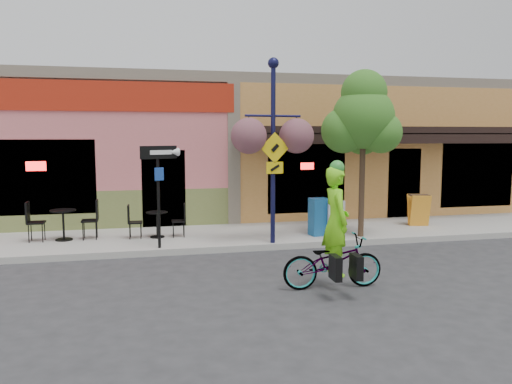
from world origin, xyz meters
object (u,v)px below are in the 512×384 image
Objects in this scene: building at (241,148)px; cyclist_rider at (336,235)px; bicycle at (333,262)px; newspaper_box_grey at (335,218)px; lamp_post at (273,152)px; street_tree at (363,153)px; newspaper_box_blue at (319,217)px; one_way_sign at (159,197)px.

cyclist_rider is at bearing -91.53° from building.
bicycle is 0.49m from cyclist_rider.
building is at bearing 108.54° from newspaper_box_grey.
lamp_post is 2.40m from street_tree.
newspaper_box_blue is 0.23× the size of street_tree.
building is 6.68m from newspaper_box_grey.
bicycle is 0.94× the size of cyclist_rider.
newspaper_box_grey is at bearing -25.56° from newspaper_box_blue.
one_way_sign reaches higher than cyclist_rider.
building reaches higher than newspaper_box_blue.
lamp_post is at bearing -156.68° from newspaper_box_grey.
one_way_sign reaches higher than newspaper_box_blue.
lamp_post is at bearing -173.79° from street_tree.
building is at bearing 0.77° from cyclist_rider.
newspaper_box_blue is (1.08, 3.84, -0.33)m from cyclist_rider.
bicycle is 0.42× the size of lamp_post.
street_tree is (2.39, 0.26, -0.06)m from lamp_post.
building is at bearing 0.49° from bicycle.
bicycle is at bearing -121.58° from street_tree.
street_tree reaches higher than bicycle.
building is 4.31× the size of street_tree.
cyclist_rider is 0.82× the size of one_way_sign.
lamp_post reaches higher than newspaper_box_blue.
one_way_sign is at bearing 44.57° from cyclist_rider.
street_tree is at bearing -26.71° from newspaper_box_blue.
newspaper_box_grey is 0.22× the size of street_tree.
lamp_post is (-0.30, 3.22, 1.37)m from cyclist_rider.
one_way_sign is (-2.66, 0.04, -1.01)m from lamp_post.
building is 4.19× the size of lamp_post.
lamp_post is at bearing -162.55° from newspaper_box_blue.
cyclist_rider is at bearing -91.79° from lamp_post.
lamp_post reaches higher than bicycle.
building is 18.95× the size of newspaper_box_blue.
building is 9.49× the size of cyclist_rider.
bicycle is at bearing -92.68° from lamp_post.
one_way_sign is (-2.91, 3.26, 0.84)m from bicycle.
newspaper_box_blue reaches higher than newspaper_box_grey.
newspaper_box_grey is (1.47, 3.71, -0.35)m from cyclist_rider.
cyclist_rider reaches higher than newspaper_box_blue.
newspaper_box_blue is at bearing 169.05° from newspaper_box_grey.
building reaches higher than cyclist_rider.
newspaper_box_blue is (1.39, 0.62, -1.69)m from lamp_post.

